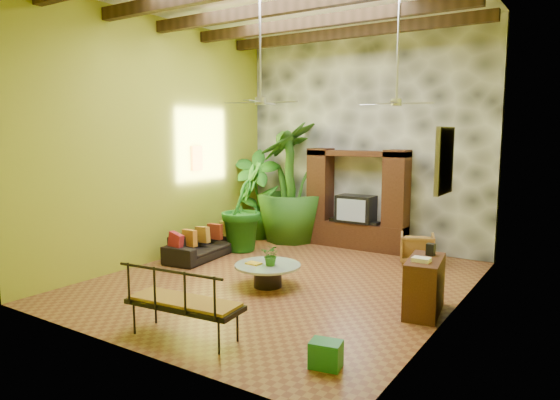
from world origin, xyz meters
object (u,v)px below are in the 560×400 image
Objects in this scene: tall_plant_a at (257,195)px; tall_plant_b at (243,206)px; ceiling_fan_back at (397,91)px; sofa at (203,245)px; ceiling_fan_front at (260,89)px; wicker_armchair at (417,248)px; tall_plant_c at (290,183)px; green_bin at (326,354)px; coffee_table at (268,272)px; iron_bench at (180,300)px; entertainment_center at (356,207)px; side_console at (424,286)px.

tall_plant_b is at bearing -68.97° from tall_plant_a.
ceiling_fan_back reaches higher than sofa.
tall_plant_a is at bearing -3.38° from sofa.
ceiling_fan_front reaches higher than tall_plant_b.
tall_plant_c is at bearing -25.66° from wicker_armchair.
tall_plant_c is at bearing 125.43° from green_bin.
tall_plant_c is 3.93m from coffee_table.
tall_plant_a is 1.95× the size of coffee_table.
ceiling_fan_front is 3.85m from iron_bench.
tall_plant_a is 6.27m from iron_bench.
entertainment_center is 2.31× the size of side_console.
tall_plant_a reaches higher than wicker_armchair.
ceiling_fan_back is 4.38m from tall_plant_b.
tall_plant_c reaches higher than wicker_armchair.
green_bin is (-0.40, -2.35, -0.26)m from side_console.
wicker_armchair is at bearing 96.63° from green_bin.
tall_plant_c is (-1.46, 3.31, -1.95)m from ceiling_fan_front.
ceiling_fan_back is 2.72× the size of wicker_armchair.
side_console is at bearing -29.30° from tall_plant_a.
ceiling_fan_back is 1.79× the size of side_console.
ceiling_fan_front is at bearing -93.24° from entertainment_center.
green_bin is at bearing -68.54° from entertainment_center.
ceiling_fan_front is 2.41m from ceiling_fan_back.
entertainment_center is 2.62m from tall_plant_b.
entertainment_center reaches higher than tall_plant_b.
ceiling_fan_front and ceiling_fan_back have the same top height.
tall_plant_c reaches higher than tall_plant_b.
tall_plant_c reaches higher than green_bin.
side_console is at bearing -53.75° from ceiling_fan_back.
sofa is 0.66× the size of tall_plant_c.
tall_plant_b is (-2.06, -1.62, 0.05)m from entertainment_center.
tall_plant_b is at bearing -106.01° from tall_plant_c.
tall_plant_b is 1.76× the size of coffee_table.
ceiling_fan_front is 4.13m from side_console.
wicker_armchair reaches higher than sofa.
sofa is 4.33m from iron_bench.
sofa reaches higher than coffee_table.
coffee_table is (-1.68, -2.98, -0.05)m from wicker_armchair.
iron_bench reaches higher than coffee_table.
ceiling_fan_front reaches higher than iron_bench.
entertainment_center is 3.50m from ceiling_fan_back.
sofa is 2.52m from coffee_table.
entertainment_center is 6.08m from iron_bench.
wicker_armchair is 0.59× the size of coffee_table.
tall_plant_b is 1.51m from tall_plant_c.
ceiling_fan_back is 0.92× the size of tall_plant_b.
entertainment_center is 1.74m from tall_plant_c.
iron_bench is (2.36, -4.44, -0.48)m from tall_plant_b.
coffee_table is 2.69m from side_console.
wicker_armchair is 1.93× the size of green_bin.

